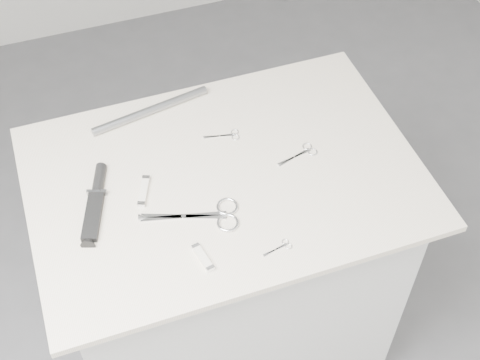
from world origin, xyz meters
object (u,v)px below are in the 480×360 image
object	(u,v)px
embroidery_scissors_a	(303,153)
pocket_knife_a	(144,191)
tiny_scissors	(280,247)
metal_rail	(151,110)
embroidery_scissors_b	(227,135)
pocket_knife_b	(203,258)
plinth	(227,274)
sheathed_knife	(96,199)
large_shears	(212,215)

from	to	relation	value
embroidery_scissors_a	pocket_knife_a	world-z (taller)	pocket_knife_a
tiny_scissors	metal_rail	distance (m)	0.57
embroidery_scissors_b	pocket_knife_a	size ratio (longest dim) A/B	1.01
embroidery_scissors_a	embroidery_scissors_b	bearing A→B (deg)	128.77
pocket_knife_a	pocket_knife_b	bearing A→B (deg)	-139.10
plinth	pocket_knife_a	distance (m)	0.52
tiny_scissors	sheathed_knife	world-z (taller)	sheathed_knife
sheathed_knife	embroidery_scissors_a	bearing A→B (deg)	-73.33
embroidery_scissors_a	embroidery_scissors_b	xyz separation A→B (m)	(-0.17, 0.13, -0.00)
plinth	pocket_knife_b	world-z (taller)	pocket_knife_b
plinth	tiny_scissors	distance (m)	0.54
plinth	pocket_knife_a	bearing A→B (deg)	177.07
pocket_knife_b	embroidery_scissors_b	bearing A→B (deg)	-38.04
embroidery_scissors_a	tiny_scissors	world-z (taller)	same
embroidery_scissors_b	pocket_knife_b	size ratio (longest dim) A/B	1.18
pocket_knife_a	plinth	bearing A→B (deg)	-70.67
tiny_scissors	pocket_knife_a	world-z (taller)	pocket_knife_a
large_shears	embroidery_scissors_a	world-z (taller)	large_shears
plinth	sheathed_knife	xyz separation A→B (m)	(-0.33, 0.02, 0.48)
large_shears	sheathed_knife	xyz separation A→B (m)	(-0.26, 0.14, 0.01)
large_shears	sheathed_knife	bearing A→B (deg)	168.37
plinth	embroidery_scissors_a	xyz separation A→B (m)	(0.22, 0.00, 0.47)
embroidery_scissors_b	embroidery_scissors_a	bearing A→B (deg)	-24.96
metal_rail	large_shears	bearing A→B (deg)	-82.79
embroidery_scissors_b	metal_rail	size ratio (longest dim) A/B	0.28
tiny_scissors	pocket_knife_a	bearing A→B (deg)	122.90
embroidery_scissors_a	tiny_scissors	size ratio (longest dim) A/B	1.55
large_shears	tiny_scissors	bearing A→B (deg)	-31.89
large_shears	pocket_knife_a	world-z (taller)	pocket_knife_a
large_shears	sheathed_knife	distance (m)	0.29
sheathed_knife	pocket_knife_a	xyz separation A→B (m)	(0.12, -0.01, -0.00)
embroidery_scissors_a	pocket_knife_b	bearing A→B (deg)	-160.53
pocket_knife_a	metal_rail	distance (m)	0.29
tiny_scissors	pocket_knife_a	distance (m)	0.38
large_shears	pocket_knife_b	world-z (taller)	pocket_knife_b
tiny_scissors	pocket_knife_b	world-z (taller)	pocket_knife_b
large_shears	pocket_knife_b	bearing A→B (deg)	-100.22
plinth	embroidery_scissors_b	bearing A→B (deg)	68.30
embroidery_scissors_b	pocket_knife_a	distance (m)	0.29
pocket_knife_a	pocket_knife_b	distance (m)	0.25
sheathed_knife	pocket_knife_b	xyz separation A→B (m)	(0.20, -0.25, -0.00)
pocket_knife_b	sheathed_knife	bearing A→B (deg)	27.05
embroidery_scissors_b	pocket_knife_b	bearing A→B (deg)	-104.60
pocket_knife_b	metal_rail	size ratio (longest dim) A/B	0.24
pocket_knife_b	metal_rail	distance (m)	0.51
large_shears	embroidery_scissors_a	size ratio (longest dim) A/B	2.08
tiny_scissors	pocket_knife_a	xyz separation A→B (m)	(-0.26, 0.27, 0.00)
pocket_knife_b	metal_rail	xyz separation A→B (m)	(0.01, 0.51, 0.01)
embroidery_scissors_a	pocket_knife_b	distance (m)	0.42
metal_rail	plinth	bearing A→B (deg)	-66.62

